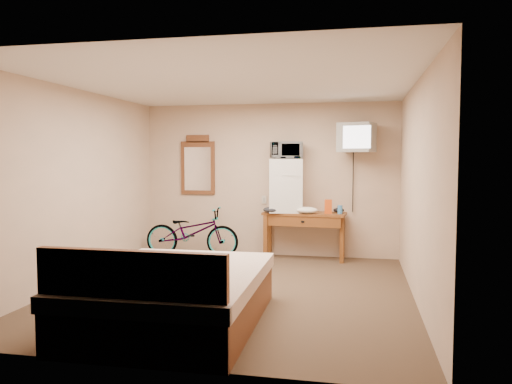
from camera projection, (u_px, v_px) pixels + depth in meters
room at (236, 188)px, 6.01m from camera, size 4.60×4.64×2.50m
desk at (304, 221)px, 7.89m from camera, size 1.33×0.60×0.75m
mini_fridge at (286, 185)px, 7.96m from camera, size 0.58×0.56×0.85m
microwave at (286, 150)px, 7.92m from camera, size 0.56×0.45×0.27m
snack_bag at (328, 206)px, 7.75m from camera, size 0.12×0.08×0.22m
blue_cup at (340, 209)px, 7.72m from camera, size 0.08×0.08×0.13m
cloth_cream at (307, 210)px, 7.74m from camera, size 0.33×0.26×0.10m
cloth_dark_a at (271, 210)px, 7.84m from camera, size 0.26×0.19×0.10m
cloth_dark_b at (339, 210)px, 7.88m from camera, size 0.17×0.14×0.08m
crt_television at (357, 138)px, 7.65m from camera, size 0.61×0.66×0.45m
wall_mirror at (198, 166)px, 8.46m from camera, size 0.59×0.04×1.00m
bicycle at (192, 232)px, 8.14m from camera, size 1.57×0.63×0.81m
bed at (173, 296)px, 4.80m from camera, size 1.66×2.18×0.90m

